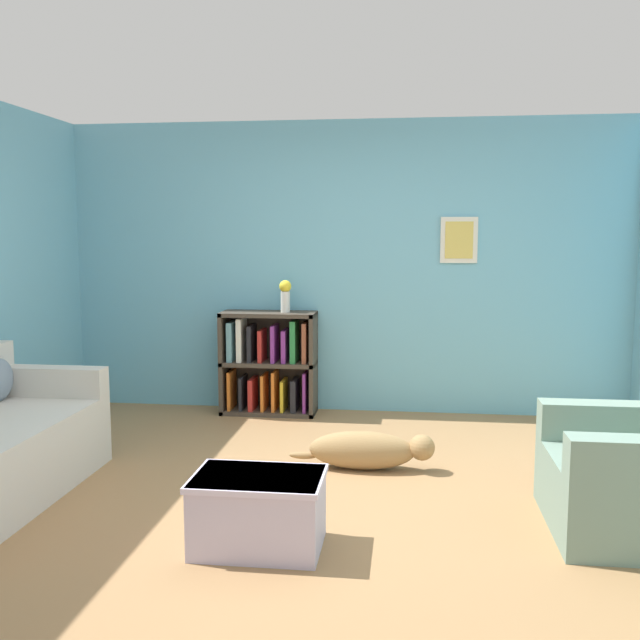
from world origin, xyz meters
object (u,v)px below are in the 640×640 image
dog (368,450)px  vase (285,294)px  bookshelf (269,363)px  coffee_table (258,509)px

dog → vase: size_ratio=3.55×
bookshelf → coffee_table: size_ratio=1.37×
bookshelf → dog: bearing=-56.2°
bookshelf → dog: bookshelf is taller
bookshelf → vase: bearing=-5.7°
dog → vase: bearing=119.7°
bookshelf → coffee_table: bearing=-80.0°
coffee_table → vase: bearing=96.9°
coffee_table → dog: coffee_table is taller
bookshelf → dog: size_ratio=0.91×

